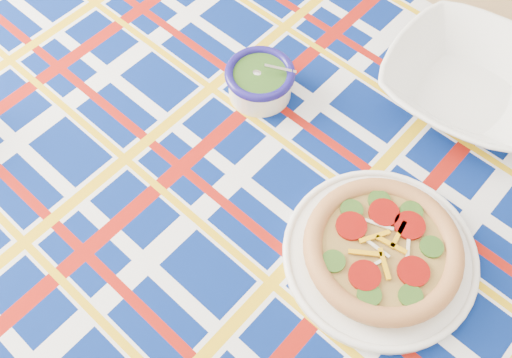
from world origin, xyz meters
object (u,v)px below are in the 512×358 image
at_px(pesto_bowl, 260,80).
at_px(main_focaccia_plate, 383,249).
at_px(dining_table, 293,206).
at_px(serving_bowl, 469,83).

bearing_deg(pesto_bowl, main_focaccia_plate, -36.98).
bearing_deg(dining_table, main_focaccia_plate, -4.03).
distance_m(dining_table, serving_bowl, 0.41).
xyz_separation_m(dining_table, main_focaccia_plate, (0.18, -0.08, 0.12)).
height_order(dining_table, main_focaccia_plate, main_focaccia_plate).
bearing_deg(dining_table, pesto_bowl, 149.21).
relative_size(main_focaccia_plate, pesto_bowl, 2.46).
distance_m(dining_table, main_focaccia_plate, 0.23).
bearing_deg(serving_bowl, main_focaccia_plate, -97.09).
height_order(main_focaccia_plate, serving_bowl, serving_bowl).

